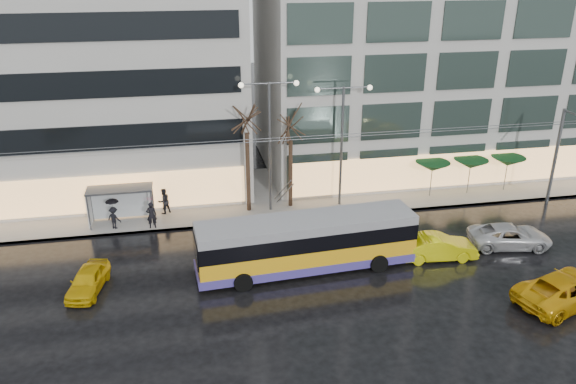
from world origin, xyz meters
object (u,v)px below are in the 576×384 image
object	(u,v)px
trolleybus	(307,245)
street_lamp_near	(270,129)
bus_shelter	(115,197)
taxi_a	(88,280)

from	to	relation	value
trolleybus	street_lamp_near	xyz separation A→B (m)	(-0.76, 8.18, 4.43)
bus_shelter	taxi_a	bearing A→B (deg)	-95.71
street_lamp_near	taxi_a	size ratio (longest dim) A/B	2.38
bus_shelter	trolleybus	bearing A→B (deg)	-35.89
trolleybus	bus_shelter	size ratio (longest dim) A/B	3.00
street_lamp_near	taxi_a	xyz separation A→B (m)	(-11.19, -8.19, -5.35)
trolleybus	bus_shelter	xyz separation A→B (m)	(-11.14, 8.06, 0.40)
taxi_a	trolleybus	bearing A→B (deg)	11.76
trolleybus	bus_shelter	world-z (taller)	trolleybus
street_lamp_near	bus_shelter	bearing A→B (deg)	-179.37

